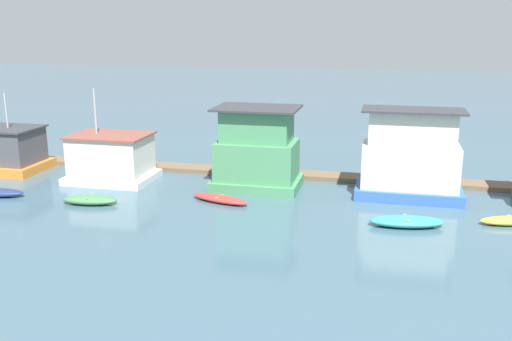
{
  "coord_description": "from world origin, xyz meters",
  "views": [
    {
      "loc": [
        7.81,
        -34.78,
        10.37
      ],
      "look_at": [
        0.0,
        -1.0,
        1.4
      ],
      "focal_mm": 40.0,
      "sensor_mm": 36.0,
      "label": 1
    }
  ],
  "objects_px": {
    "houseboat_green": "(257,152)",
    "dinghy_red": "(220,199)",
    "mooring_post_near_right": "(420,175)",
    "houseboat_blue": "(410,159)",
    "houseboat_white": "(111,158)",
    "mooring_post_far_right": "(418,178)",
    "dinghy_green": "(90,200)",
    "houseboat_orange": "(4,150)",
    "dinghy_yellow": "(511,221)",
    "dinghy_teal": "(406,221)",
    "mooring_post_near_left": "(390,177)"
  },
  "relations": [
    {
      "from": "dinghy_teal",
      "to": "mooring_post_near_left",
      "type": "height_order",
      "value": "mooring_post_near_left"
    },
    {
      "from": "dinghy_teal",
      "to": "mooring_post_near_right",
      "type": "xyz_separation_m",
      "value": [
        1.0,
        7.52,
        0.61
      ]
    },
    {
      "from": "houseboat_orange",
      "to": "dinghy_green",
      "type": "distance_m",
      "value": 11.69
    },
    {
      "from": "houseboat_blue",
      "to": "dinghy_red",
      "type": "xyz_separation_m",
      "value": [
        -10.96,
        -3.55,
        -2.19
      ]
    },
    {
      "from": "dinghy_teal",
      "to": "mooring_post_near_left",
      "type": "xyz_separation_m",
      "value": [
        -0.87,
        7.52,
        0.39
      ]
    },
    {
      "from": "dinghy_green",
      "to": "houseboat_orange",
      "type": "bearing_deg",
      "value": 149.19
    },
    {
      "from": "dinghy_yellow",
      "to": "mooring_post_far_right",
      "type": "height_order",
      "value": "mooring_post_far_right"
    },
    {
      "from": "dinghy_red",
      "to": "houseboat_white",
      "type": "bearing_deg",
      "value": 160.23
    },
    {
      "from": "dinghy_red",
      "to": "dinghy_teal",
      "type": "bearing_deg",
      "value": -9.57
    },
    {
      "from": "houseboat_white",
      "to": "mooring_post_near_right",
      "type": "distance_m",
      "value": 20.46
    },
    {
      "from": "houseboat_green",
      "to": "mooring_post_near_right",
      "type": "relative_size",
      "value": 3.13
    },
    {
      "from": "houseboat_orange",
      "to": "houseboat_green",
      "type": "xyz_separation_m",
      "value": [
        18.83,
        -0.35,
        0.87
      ]
    },
    {
      "from": "houseboat_blue",
      "to": "mooring_post_near_right",
      "type": "relative_size",
      "value": 3.61
    },
    {
      "from": "dinghy_green",
      "to": "mooring_post_far_right",
      "type": "bearing_deg",
      "value": 22.33
    },
    {
      "from": "houseboat_green",
      "to": "dinghy_red",
      "type": "xyz_separation_m",
      "value": [
        -1.46,
        -3.52,
        -2.15
      ]
    },
    {
      "from": "houseboat_orange",
      "to": "houseboat_blue",
      "type": "bearing_deg",
      "value": -0.63
    },
    {
      "from": "houseboat_green",
      "to": "dinghy_red",
      "type": "height_order",
      "value": "houseboat_green"
    },
    {
      "from": "houseboat_orange",
      "to": "dinghy_red",
      "type": "relative_size",
      "value": 1.44
    },
    {
      "from": "dinghy_red",
      "to": "dinghy_yellow",
      "type": "height_order",
      "value": "dinghy_yellow"
    },
    {
      "from": "houseboat_blue",
      "to": "dinghy_green",
      "type": "xyz_separation_m",
      "value": [
        -18.35,
        -5.64,
        -2.14
      ]
    },
    {
      "from": "dinghy_yellow",
      "to": "mooring_post_near_right",
      "type": "xyz_separation_m",
      "value": [
        -4.45,
        5.97,
        0.66
      ]
    },
    {
      "from": "dinghy_green",
      "to": "dinghy_teal",
      "type": "height_order",
      "value": "dinghy_teal"
    },
    {
      "from": "dinghy_teal",
      "to": "mooring_post_far_right",
      "type": "bearing_deg",
      "value": 83.56
    },
    {
      "from": "houseboat_orange",
      "to": "dinghy_yellow",
      "type": "distance_m",
      "value": 33.84
    },
    {
      "from": "dinghy_red",
      "to": "dinghy_yellow",
      "type": "relative_size",
      "value": 1.13
    },
    {
      "from": "dinghy_teal",
      "to": "mooring_post_near_left",
      "type": "bearing_deg",
      "value": 96.6
    },
    {
      "from": "houseboat_white",
      "to": "dinghy_green",
      "type": "height_order",
      "value": "houseboat_white"
    },
    {
      "from": "houseboat_blue",
      "to": "mooring_post_near_right",
      "type": "distance_m",
      "value": 2.75
    },
    {
      "from": "houseboat_blue",
      "to": "mooring_post_far_right",
      "type": "bearing_deg",
      "value": 73.61
    },
    {
      "from": "houseboat_blue",
      "to": "dinghy_green",
      "type": "relative_size",
      "value": 1.87
    },
    {
      "from": "houseboat_blue",
      "to": "dinghy_yellow",
      "type": "distance_m",
      "value": 6.83
    },
    {
      "from": "houseboat_green",
      "to": "dinghy_yellow",
      "type": "relative_size",
      "value": 1.58
    },
    {
      "from": "dinghy_green",
      "to": "mooring_post_near_left",
      "type": "distance_m",
      "value": 18.95
    },
    {
      "from": "houseboat_orange",
      "to": "dinghy_teal",
      "type": "height_order",
      "value": "houseboat_orange"
    },
    {
      "from": "dinghy_green",
      "to": "dinghy_red",
      "type": "distance_m",
      "value": 7.68
    },
    {
      "from": "houseboat_blue",
      "to": "mooring_post_near_left",
      "type": "bearing_deg",
      "value": 116.68
    },
    {
      "from": "dinghy_teal",
      "to": "mooring_post_near_left",
      "type": "relative_size",
      "value": 3.05
    },
    {
      "from": "dinghy_red",
      "to": "dinghy_yellow",
      "type": "bearing_deg",
      "value": -0.94
    },
    {
      "from": "houseboat_orange",
      "to": "houseboat_white",
      "type": "bearing_deg",
      "value": -5.14
    },
    {
      "from": "dinghy_yellow",
      "to": "mooring_post_far_right",
      "type": "distance_m",
      "value": 7.55
    },
    {
      "from": "houseboat_orange",
      "to": "dinghy_yellow",
      "type": "height_order",
      "value": "houseboat_orange"
    },
    {
      "from": "dinghy_yellow",
      "to": "houseboat_orange",
      "type": "bearing_deg",
      "value": 172.99
    },
    {
      "from": "dinghy_red",
      "to": "mooring_post_far_right",
      "type": "height_order",
      "value": "mooring_post_far_right"
    },
    {
      "from": "houseboat_white",
      "to": "mooring_post_far_right",
      "type": "distance_m",
      "value": 20.32
    },
    {
      "from": "houseboat_orange",
      "to": "houseboat_green",
      "type": "height_order",
      "value": "houseboat_orange"
    },
    {
      "from": "houseboat_orange",
      "to": "dinghy_red",
      "type": "xyz_separation_m",
      "value": [
        17.37,
        -3.86,
        -1.28
      ]
    },
    {
      "from": "houseboat_blue",
      "to": "houseboat_white",
      "type": "bearing_deg",
      "value": -178.58
    },
    {
      "from": "mooring_post_near_left",
      "to": "mooring_post_near_right",
      "type": "bearing_deg",
      "value": 0.0
    },
    {
      "from": "houseboat_blue",
      "to": "dinghy_yellow",
      "type": "bearing_deg",
      "value": -36.12
    },
    {
      "from": "dinghy_red",
      "to": "houseboat_orange",
      "type": "bearing_deg",
      "value": 167.47
    }
  ]
}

